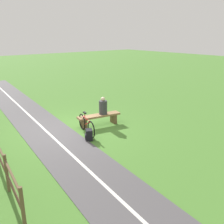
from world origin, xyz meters
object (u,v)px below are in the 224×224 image
(bench, at_px, (99,118))
(bicycle, at_px, (86,125))
(person_seated, at_px, (103,107))
(backpack, at_px, (89,135))

(bench, relative_size, bicycle, 1.19)
(bench, height_order, bicycle, bicycle)
(bench, xyz_separation_m, bicycle, (0.94, 0.43, 0.02))
(person_seated, height_order, backpack, person_seated)
(bicycle, bearing_deg, person_seated, 120.82)
(bench, xyz_separation_m, person_seated, (-0.20, 0.04, 0.48))
(bench, xyz_separation_m, backpack, (1.24, 1.04, -0.14))
(backpack, bearing_deg, bicycle, -115.96)
(bench, height_order, person_seated, person_seated)
(bench, relative_size, person_seated, 2.55)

